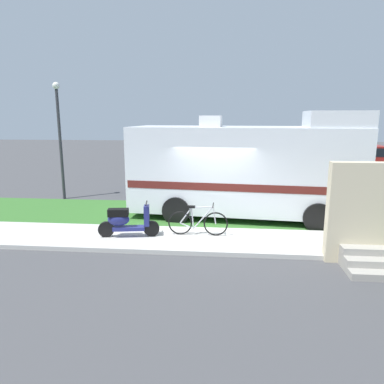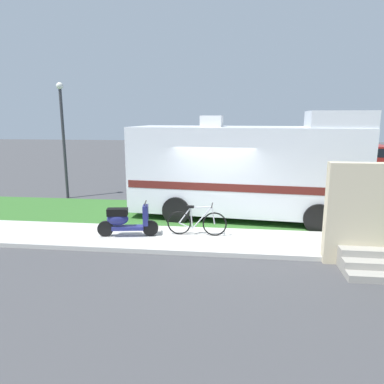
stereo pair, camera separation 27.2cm
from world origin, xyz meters
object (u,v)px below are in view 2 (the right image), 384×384
Objects in this scene: motorhome_rv at (248,169)px; bottle_green at (373,240)px; pickup_truck_far at (345,162)px; pickup_truck_near at (220,170)px; bicycle at (197,222)px; scooter at (125,220)px; bottle_spare at (359,237)px; street_lamp_post at (63,131)px.

motorhome_rv is 4.37m from bottle_green.
pickup_truck_near is at bearing -150.49° from pickup_truck_far.
pickup_truck_near is at bearing 86.74° from bicycle.
pickup_truck_near is at bearing 71.38° from scooter.
scooter reaches higher than bottle_spare.
bottle_spare is at bearing -103.83° from pickup_truck_far.
bicycle is (-1.46, -2.35, -1.20)m from motorhome_rv.
pickup_truck_near is at bearing 104.00° from motorhome_rv.
pickup_truck_near is at bearing 18.50° from street_lamp_post.
bicycle is (1.97, 0.31, -0.07)m from scooter.
motorhome_rv is 1.61× the size of street_lamp_post.
pickup_truck_near is 8.16m from bottle_green.
bottle_spare is 0.05× the size of street_lamp_post.
pickup_truck_far reaches higher than bicycle.
street_lamp_post reaches higher than scooter.
scooter reaches higher than bicycle.
street_lamp_post is at bearing 156.64° from bottle_spare.
pickup_truck_far is 10.70m from bottle_spare.
scooter is 6.66m from bottle_green.
bottle_spare is (4.04, -6.63, -0.78)m from pickup_truck_near.
street_lamp_post is (-12.96, -5.86, 1.84)m from pickup_truck_far.
bicycle reaches higher than bottle_green.
pickup_truck_near is 7.80m from bottle_spare.
scooter is 6.40m from bottle_spare.
scooter is at bearing -108.62° from pickup_truck_near.
motorhome_rv is 30.92× the size of bottle_spare.
bottle_green is at bearing -24.02° from street_lamp_post.
bottle_spare is 11.64m from street_lamp_post.
scooter is at bearing -176.88° from bottle_spare.
pickup_truck_far is 18.60× the size of bottle_green.
bottle_spare is (4.41, 0.04, -0.28)m from bicycle.
motorhome_rv is at bearing 141.99° from bottle_spare.
pickup_truck_near is 1.09× the size of pickup_truck_far.
bicycle is at bearing 8.93° from scooter.
motorhome_rv is 7.85m from street_lamp_post.
street_lamp_post reaches higher than pickup_truck_far.
bottle_green is at bearing -38.62° from motorhome_rv.
street_lamp_post is at bearing -161.50° from pickup_truck_near.
bicycle is 6.70m from pickup_truck_near.
pickup_truck_far is at bearing 77.84° from bottle_green.
motorhome_rv is 4.52× the size of bicycle.
street_lamp_post is (-10.68, 4.76, 2.60)m from bottle_green.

